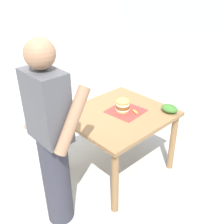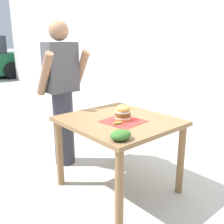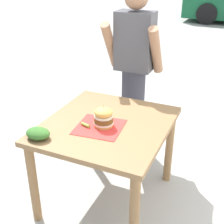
% 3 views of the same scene
% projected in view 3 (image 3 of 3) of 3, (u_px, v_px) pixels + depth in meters
% --- Properties ---
extents(ground_plane, '(80.00, 80.00, 0.00)m').
position_uv_depth(ground_plane, '(107.00, 197.00, 2.76)').
color(ground_plane, '#ADAAA3').
extents(patio_table, '(0.94, 1.03, 0.75)m').
position_uv_depth(patio_table, '(107.00, 136.00, 2.48)').
color(patio_table, olive).
rests_on(patio_table, ground).
extents(serving_paper, '(0.38, 0.38, 0.00)m').
position_uv_depth(serving_paper, '(100.00, 127.00, 2.37)').
color(serving_paper, red).
rests_on(serving_paper, patio_table).
extents(sandwich, '(0.15, 0.15, 0.18)m').
position_uv_depth(sandwich, '(104.00, 117.00, 2.34)').
color(sandwich, gold).
rests_on(sandwich, serving_paper).
extents(pickle_spear, '(0.08, 0.05, 0.02)m').
position_uv_depth(pickle_spear, '(85.00, 125.00, 2.37)').
color(pickle_spear, '#8EA83D').
rests_on(pickle_spear, serving_paper).
extents(side_salad, '(0.18, 0.14, 0.08)m').
position_uv_depth(side_salad, '(38.00, 133.00, 2.21)').
color(side_salad, '#386B28').
rests_on(side_salad, patio_table).
extents(diner_across_table, '(0.55, 0.35, 1.69)m').
position_uv_depth(diner_across_table, '(134.00, 71.00, 3.11)').
color(diner_across_table, '#33333D').
rests_on(diner_across_table, ground).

